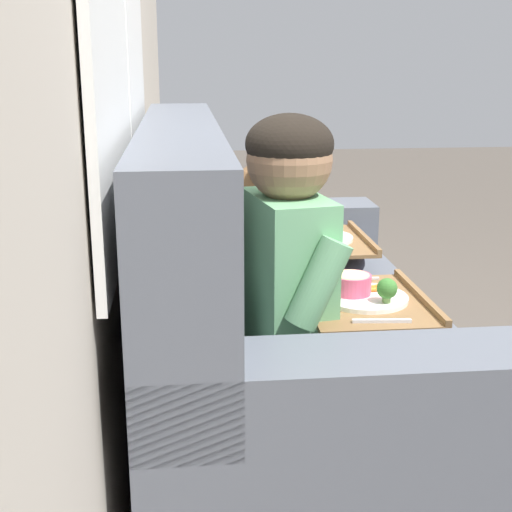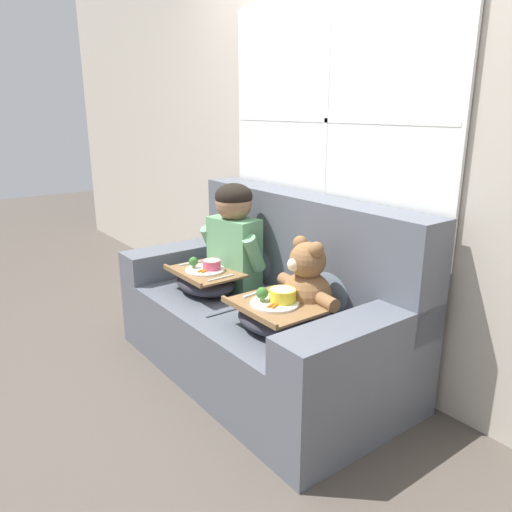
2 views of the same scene
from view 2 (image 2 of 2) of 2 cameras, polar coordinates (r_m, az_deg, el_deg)
ground_plane at (r=2.95m, az=0.22°, el=-13.06°), size 14.00×14.00×0.00m
wall_back_with_window at (r=2.91m, az=8.69°, el=13.39°), size 8.00×0.08×2.60m
couch at (r=2.84m, az=1.48°, el=-6.48°), size 1.72×0.89×0.99m
throw_pillow_behind_child at (r=3.10m, az=0.53°, el=0.36°), size 0.36×0.17×0.37m
throw_pillow_behind_teddy at (r=2.65m, az=8.98°, el=-2.75°), size 0.34×0.16×0.35m
child_figure at (r=2.94m, az=-2.53°, el=2.92°), size 0.46×0.24×0.62m
teddy_bear at (r=2.51m, az=5.72°, el=-3.45°), size 0.46×0.32×0.42m
lap_tray_child at (r=2.91m, az=-5.80°, el=-2.77°), size 0.43×0.32×0.21m
lap_tray_teddy at (r=2.42m, az=2.15°, el=-6.74°), size 0.43×0.33×0.21m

